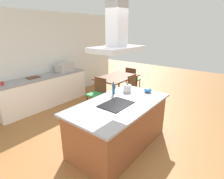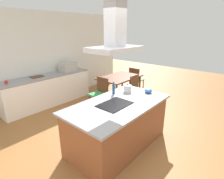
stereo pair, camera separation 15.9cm
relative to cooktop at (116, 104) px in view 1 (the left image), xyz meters
The scene contains 16 objects.
ground 1.76m from the cooktop, 86.18° to the left, with size 16.00×16.00×0.00m, color #936033.
wall_back 3.28m from the cooktop, 88.24° to the left, with size 7.20×0.10×2.70m, color silver.
kitchen_island 0.46m from the cooktop, ahead, with size 2.05×1.12×0.90m.
cooktop is the anchor object (origin of this frame).
tea_kettle 0.77m from the cooktop, 18.32° to the left, with size 0.22×0.17×0.17m.
olive_oil_bottle 0.58m from the cooktop, 42.55° to the left, with size 0.06×0.06×0.26m.
mixing_bowl 0.96m from the cooktop, ahead, with size 0.16×0.16×0.09m, color #2D6BB7.
back_counter 2.93m from the cooktop, 83.85° to the left, with size 2.69×0.62×0.90m.
countertop_microwave 3.08m from the cooktop, 69.28° to the left, with size 0.50×0.38×0.28m, color #B2AFAA.
coffee_mug_red 2.98m from the cooktop, 105.18° to the left, with size 0.08×0.08×0.09m, color red.
cutting_board 2.93m from the cooktop, 89.18° to the left, with size 0.34×0.24×0.02m, color #59331E.
dining_table 2.57m from the cooktop, 36.17° to the left, with size 1.40×0.90×0.75m.
chair_facing_island 2.27m from the cooktop, 22.28° to the left, with size 0.42×0.42×0.89m.
chair_at_right_end 3.37m from the cooktop, 26.88° to the left, with size 0.42×0.42×0.89m.
chair_at_left_end 1.94m from the cooktop, 52.67° to the left, with size 0.42×0.42×0.89m.
range_hood 1.20m from the cooktop, behind, with size 0.90×0.55×0.78m.
Camera 1 is at (-2.48, -1.77, 2.21)m, focal length 28.52 mm.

